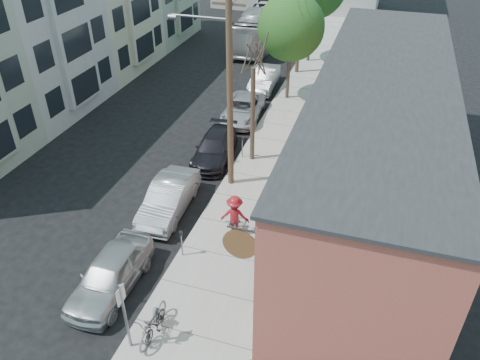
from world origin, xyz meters
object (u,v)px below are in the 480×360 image
(parking_meter_far, at_px, (242,144))
(utility_pole_near, at_px, (228,83))
(car_2, at_px, (215,148))
(car_1, at_px, (169,198))
(patio_chair_b, at_px, (261,296))
(tree_bare, at_px, (253,116))
(tree_leafy_mid, at_px, (291,27))
(patron_grey, at_px, (265,243))
(parked_bike_b, at_px, (153,322))
(parked_bike_a, at_px, (155,324))
(patio_chair_a, at_px, (266,294))
(bus, at_px, (261,26))
(car_0, at_px, (110,274))
(sign_post, at_px, (124,311))
(car_3, at_px, (243,109))
(car_4, at_px, (264,78))
(parking_meter_near, at_px, (181,239))
(cyclist, at_px, (235,215))

(parking_meter_far, xyz_separation_m, utility_pole_near, (0.14, -2.52, 4.43))
(car_2, bearing_deg, car_1, -99.79)
(patio_chair_b, bearing_deg, utility_pole_near, 102.41)
(parking_meter_far, bearing_deg, tree_bare, 1.98)
(tree_leafy_mid, bearing_deg, tree_bare, -90.00)
(patron_grey, relative_size, parked_bike_b, 0.85)
(patron_grey, relative_size, parked_bike_a, 1.18)
(patio_chair_a, height_order, patron_grey, patron_grey)
(parked_bike_a, bearing_deg, bus, 98.66)
(tree_bare, relative_size, car_0, 1.14)
(sign_post, bearing_deg, car_0, 132.07)
(tree_leafy_mid, height_order, car_3, tree_leafy_mid)
(utility_pole_near, bearing_deg, car_1, -123.99)
(parking_meter_far, bearing_deg, bus, 102.66)
(tree_bare, height_order, patron_grey, tree_bare)
(patio_chair_a, distance_m, car_0, 5.82)
(patron_grey, bearing_deg, car_3, -154.60)
(patio_chair_b, relative_size, car_4, 0.20)
(patron_grey, relative_size, car_3, 0.37)
(parking_meter_near, xyz_separation_m, parking_meter_far, (0.00, 8.13, 0.00))
(parking_meter_near, bearing_deg, car_2, 100.57)
(patio_chair_a, distance_m, parked_bike_b, 4.08)
(patron_grey, distance_m, car_1, 5.44)
(car_3, distance_m, bus, 15.23)
(parked_bike_a, bearing_deg, parked_bike_b, -150.88)
(utility_pole_near, relative_size, patron_grey, 5.71)
(parked_bike_a, bearing_deg, sign_post, -128.04)
(tree_leafy_mid, distance_m, cyclist, 15.20)
(cyclist, distance_m, parked_bike_a, 5.85)
(parking_meter_far, distance_m, car_3, 5.03)
(car_2, height_order, car_3, car_2)
(car_4, bearing_deg, patio_chair_a, -77.72)
(parking_meter_far, bearing_deg, utility_pole_near, -86.81)
(car_2, bearing_deg, car_0, -97.89)
(tree_leafy_mid, height_order, patio_chair_b, tree_leafy_mid)
(utility_pole_near, distance_m, car_0, 9.43)
(patio_chair_b, bearing_deg, parking_meter_far, 96.83)
(patio_chair_a, xyz_separation_m, parked_bike_b, (-3.27, -2.44, 0.10))
(tree_bare, height_order, patio_chair_b, tree_bare)
(parking_meter_near, height_order, car_2, parking_meter_near)
(parked_bike_a, xyz_separation_m, bus, (-5.08, 31.63, 0.96))
(car_3, bearing_deg, car_1, -97.01)
(sign_post, bearing_deg, parked_bike_a, 52.42)
(car_2, height_order, bus, bus)
(cyclist, bearing_deg, car_4, -87.40)
(tree_bare, bearing_deg, utility_pole_near, -99.18)
(parked_bike_a, height_order, car_0, car_0)
(parked_bike_a, distance_m, car_4, 21.94)
(parking_meter_far, distance_m, car_4, 10.03)
(utility_pole_near, bearing_deg, tree_bare, 80.82)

